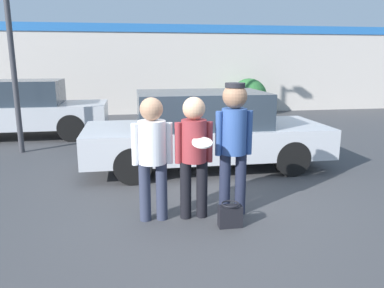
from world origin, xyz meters
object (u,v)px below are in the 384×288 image
(handbag, at_px, (230,215))
(person_right, at_px, (234,137))
(parked_car_far, at_px, (19,109))
(person_left, at_px, (152,149))
(parked_car_near, at_px, (204,130))
(person_middle_with_frisbee, at_px, (194,148))
(shrub, at_px, (249,97))

(handbag, bearing_deg, person_right, 71.10)
(person_right, relative_size, parked_car_far, 0.40)
(person_left, relative_size, parked_car_near, 0.35)
(person_middle_with_frisbee, distance_m, handbag, 0.98)
(person_left, distance_m, person_right, 1.09)
(person_left, bearing_deg, parked_car_far, 118.12)
(person_middle_with_frisbee, xyz_separation_m, parked_car_near, (0.61, 2.34, -0.22))
(parked_car_near, bearing_deg, person_middle_with_frisbee, -104.65)
(person_left, xyz_separation_m, person_middle_with_frisbee, (0.54, -0.01, -0.01))
(parked_car_near, xyz_separation_m, shrub, (3.06, 6.69, -0.05))
(person_middle_with_frisbee, distance_m, person_right, 0.56)
(person_left, height_order, parked_car_far, person_left)
(parked_car_far, height_order, handbag, parked_car_far)
(person_left, bearing_deg, person_right, 0.53)
(person_right, xyz_separation_m, handbag, (-0.14, -0.40, -0.94))
(parked_car_near, distance_m, handbag, 2.78)
(parked_car_far, bearing_deg, person_right, -54.40)
(person_right, xyz_separation_m, shrub, (3.13, 9.01, -0.41))
(shrub, height_order, handbag, shrub)
(person_middle_with_frisbee, bearing_deg, person_left, 178.76)
(person_middle_with_frisbee, xyz_separation_m, shrub, (3.67, 9.03, -0.27))
(person_left, xyz_separation_m, person_right, (1.08, 0.01, 0.13))
(person_right, relative_size, parked_car_near, 0.39)
(person_left, height_order, handbag, person_left)
(person_middle_with_frisbee, bearing_deg, handbag, -42.79)
(person_middle_with_frisbee, xyz_separation_m, handbag, (0.40, -0.37, -0.81))
(shrub, bearing_deg, person_right, -109.19)
(person_left, xyz_separation_m, shrub, (4.21, 9.02, -0.28))
(parked_car_near, bearing_deg, person_right, -91.78)
(person_middle_with_frisbee, height_order, person_right, person_right)
(person_left, bearing_deg, handbag, -22.21)
(person_right, bearing_deg, parked_car_far, 125.60)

